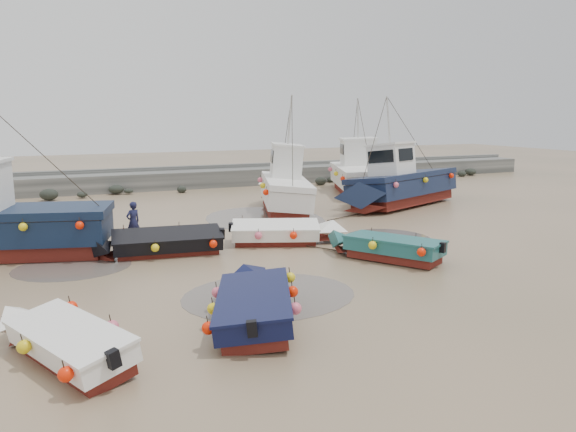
% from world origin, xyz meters
% --- Properties ---
extents(ground, '(120.00, 120.00, 0.00)m').
position_xyz_m(ground, '(0.00, 0.00, 0.00)').
color(ground, '#9C7D61').
rests_on(ground, ground).
extents(seawall, '(60.00, 4.92, 1.50)m').
position_xyz_m(seawall, '(0.05, 21.99, 0.63)').
color(seawall, gray).
rests_on(seawall, ground).
extents(puddle_a, '(5.19, 5.19, 0.01)m').
position_xyz_m(puddle_a, '(-3.56, -2.88, 0.00)').
color(puddle_a, '#5A5049').
rests_on(puddle_a, ground).
extents(puddle_b, '(3.57, 3.57, 0.01)m').
position_xyz_m(puddle_b, '(3.99, 2.21, 0.00)').
color(puddle_b, '#5A5049').
rests_on(puddle_b, ground).
extents(puddle_c, '(3.98, 3.98, 0.01)m').
position_xyz_m(puddle_c, '(-8.69, 2.69, 0.00)').
color(puddle_c, '#5A5049').
rests_on(puddle_c, ground).
extents(puddle_d, '(5.83, 5.83, 0.01)m').
position_xyz_m(puddle_d, '(0.74, 8.51, 0.00)').
color(puddle_d, '#5A5049').
rests_on(puddle_d, ground).
extents(dinghy_0, '(2.93, 5.52, 1.43)m').
position_xyz_m(dinghy_0, '(-9.20, -5.14, 0.55)').
color(dinghy_0, maroon).
rests_on(dinghy_0, ground).
extents(dinghy_1, '(3.44, 6.24, 1.43)m').
position_xyz_m(dinghy_1, '(-4.58, -4.55, 0.54)').
color(dinghy_1, maroon).
rests_on(dinghy_1, ground).
extents(dinghy_2, '(3.73, 5.21, 1.43)m').
position_xyz_m(dinghy_2, '(1.87, -0.71, 0.55)').
color(dinghy_2, maroon).
rests_on(dinghy_2, ground).
extents(dinghy_4, '(6.42, 2.47, 1.43)m').
position_xyz_m(dinghy_4, '(-5.62, 3.30, 0.54)').
color(dinghy_4, maroon).
rests_on(dinghy_4, ground).
extents(dinghy_5, '(5.66, 3.13, 1.43)m').
position_xyz_m(dinghy_5, '(-0.50, 3.09, 0.55)').
color(dinghy_5, maroon).
rests_on(dinghy_5, ground).
extents(cabin_boat_1, '(4.53, 9.57, 6.22)m').
position_xyz_m(cabin_boat_1, '(2.42, 10.13, 1.36)').
color(cabin_boat_1, maroon).
rests_on(cabin_boat_1, ground).
extents(cabin_boat_2, '(10.63, 6.07, 6.22)m').
position_xyz_m(cabin_boat_2, '(9.19, 9.01, 1.31)').
color(cabin_boat_2, maroon).
rests_on(cabin_boat_2, ground).
extents(cabin_boat_3, '(5.97, 10.52, 6.22)m').
position_xyz_m(cabin_boat_3, '(10.10, 14.87, 1.32)').
color(cabin_boat_3, maroon).
rests_on(cabin_boat_3, ground).
extents(person, '(0.73, 0.63, 1.70)m').
position_xyz_m(person, '(-6.13, 5.82, 0.00)').
color(person, '#191B3C').
rests_on(person, ground).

